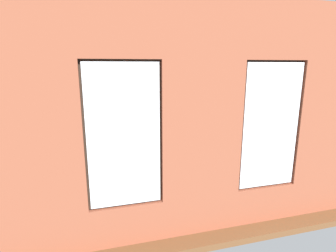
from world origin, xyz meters
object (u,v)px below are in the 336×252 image
at_px(couch_by_window, 155,194).
at_px(candle_jar, 152,153).
at_px(table_plant_small, 168,147).
at_px(potted_plant_by_left_couch, 229,140).
at_px(cup_ceramic, 174,151).
at_px(media_console, 29,166).
at_px(potted_plant_foreground_right, 50,135).
at_px(tv_flatscreen, 26,141).
at_px(potted_plant_near_tv, 44,159).
at_px(couch_left, 275,157).
at_px(remote_gray, 160,151).
at_px(coffee_table, 168,154).
at_px(papasan_chair, 122,137).
at_px(potted_plant_between_couches, 228,160).
at_px(remote_silver, 182,149).

bearing_deg(couch_by_window, candle_jar, -100.24).
bearing_deg(table_plant_small, potted_plant_by_left_couch, -158.77).
xyz_separation_m(cup_ceramic, media_console, (3.22, -0.60, -0.27)).
distance_m(table_plant_small, media_console, 3.18).
relative_size(media_console, potted_plant_foreground_right, 1.26).
bearing_deg(tv_flatscreen, cup_ceramic, 169.37).
xyz_separation_m(potted_plant_by_left_couch, potted_plant_near_tv, (4.60, 1.34, 0.35)).
xyz_separation_m(couch_by_window, couch_left, (-3.13, -1.05, -0.00)).
xyz_separation_m(remote_gray, media_console, (2.95, -0.41, -0.23)).
xyz_separation_m(couch_by_window, media_console, (2.41, -2.24, -0.10)).
relative_size(coffee_table, potted_plant_near_tv, 1.13).
distance_m(cup_ceramic, tv_flatscreen, 3.30).
bearing_deg(cup_ceramic, couch_by_window, 63.53).
bearing_deg(papasan_chair, media_console, 27.68).
bearing_deg(potted_plant_near_tv, tv_flatscreen, -62.92).
relative_size(potted_plant_by_left_couch, potted_plant_foreground_right, 0.57).
bearing_deg(potted_plant_by_left_couch, table_plant_small, 21.23).
relative_size(couch_by_window, cup_ceramic, 18.16).
bearing_deg(potted_plant_by_left_couch, remote_gray, 17.62).
bearing_deg(coffee_table, candle_jar, 14.33).
relative_size(tv_flatscreen, potted_plant_near_tv, 0.91).
distance_m(coffee_table, media_console, 3.16).
distance_m(table_plant_small, potted_plant_between_couches, 1.81).
bearing_deg(candle_jar, table_plant_small, -165.67).
distance_m(remote_silver, potted_plant_between_couches, 1.85).
bearing_deg(potted_plant_by_left_couch, couch_by_window, 42.75).
height_order(couch_by_window, cup_ceramic, couch_by_window).
height_order(couch_left, media_console, couch_left).
bearing_deg(cup_ceramic, media_console, -10.58).
relative_size(media_console, tv_flatscreen, 1.10).
distance_m(candle_jar, potted_plant_near_tv, 2.22).
xyz_separation_m(coffee_table, candle_jar, (0.41, 0.11, 0.11)).
xyz_separation_m(coffee_table, potted_plant_by_left_couch, (-2.02, -0.78, -0.01)).
distance_m(candle_jar, remote_silver, 0.83).
bearing_deg(potted_plant_near_tv, coffee_table, -167.79).
bearing_deg(media_console, potted_plant_by_left_couch, -176.79).
distance_m(table_plant_small, remote_silver, 0.42).
bearing_deg(table_plant_small, couch_left, 164.09).
bearing_deg(papasan_chair, candle_jar, 106.41).
bearing_deg(papasan_chair, coffee_table, 119.48).
relative_size(coffee_table, potted_plant_between_couches, 1.04).
relative_size(couch_by_window, couch_left, 0.87).
distance_m(couch_by_window, remote_silver, 2.16).
bearing_deg(potted_plant_foreground_right, couch_by_window, 121.59).
distance_m(couch_by_window, table_plant_small, 1.90).
height_order(couch_by_window, media_console, couch_by_window).
xyz_separation_m(remote_gray, potted_plant_foreground_right, (2.65, -1.61, 0.18)).
relative_size(couch_by_window, potted_plant_between_couches, 1.40).
distance_m(media_console, potted_plant_foreground_right, 1.30).
relative_size(table_plant_small, tv_flatscreen, 0.23).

